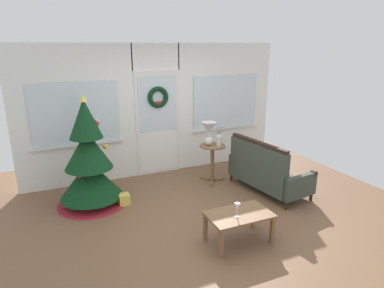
# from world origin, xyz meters

# --- Properties ---
(ground_plane) EXTENTS (6.76, 6.76, 0.00)m
(ground_plane) POSITION_xyz_m (0.00, 0.00, 0.00)
(ground_plane) COLOR brown
(back_wall_with_door) EXTENTS (5.20, 0.19, 2.55)m
(back_wall_with_door) POSITION_xyz_m (0.00, 2.08, 1.28)
(back_wall_with_door) COLOR white
(back_wall_with_door) RESTS_ON ground
(christmas_tree) EXTENTS (1.12, 1.12, 1.81)m
(christmas_tree) POSITION_xyz_m (-1.48, 1.16, 0.67)
(christmas_tree) COLOR #4C331E
(christmas_tree) RESTS_ON ground
(settee_sofa) EXTENTS (0.88, 1.58, 0.96)m
(settee_sofa) POSITION_xyz_m (1.38, 0.37, 0.38)
(settee_sofa) COLOR black
(settee_sofa) RESTS_ON ground
(side_table) EXTENTS (0.50, 0.48, 0.72)m
(side_table) POSITION_xyz_m (0.75, 1.15, 0.51)
(side_table) COLOR brown
(side_table) RESTS_ON ground
(table_lamp) EXTENTS (0.28, 0.28, 0.44)m
(table_lamp) POSITION_xyz_m (0.69, 1.19, 1.01)
(table_lamp) COLOR silver
(table_lamp) RESTS_ON side_table
(flower_vase) EXTENTS (0.11, 0.10, 0.35)m
(flower_vase) POSITION_xyz_m (0.85, 1.09, 0.84)
(flower_vase) COLOR beige
(flower_vase) RESTS_ON side_table
(coffee_table) EXTENTS (0.85, 0.53, 0.41)m
(coffee_table) POSITION_xyz_m (0.11, -0.79, 0.35)
(coffee_table) COLOR brown
(coffee_table) RESTS_ON ground
(wine_glass) EXTENTS (0.08, 0.08, 0.20)m
(wine_glass) POSITION_xyz_m (0.03, -0.86, 0.55)
(wine_glass) COLOR silver
(wine_glass) RESTS_ON coffee_table
(gift_box) EXTENTS (0.18, 0.16, 0.18)m
(gift_box) POSITION_xyz_m (-1.01, 0.91, 0.09)
(gift_box) COLOR #D8C64C
(gift_box) RESTS_ON ground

